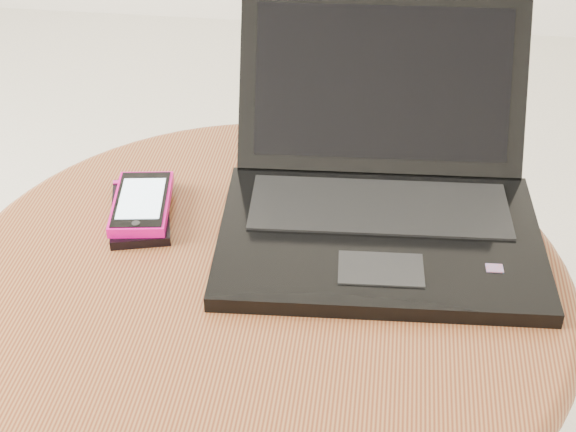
# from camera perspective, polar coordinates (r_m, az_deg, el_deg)

# --- Properties ---
(table) EXTENTS (0.67, 0.67, 0.53)m
(table) POSITION_cam_1_polar(r_m,az_deg,el_deg) (0.99, -1.79, -8.99)
(table) COLOR #652C13
(table) RESTS_ON ground
(laptop) EXTENTS (0.37, 0.37, 0.21)m
(laptop) POSITION_cam_1_polar(r_m,az_deg,el_deg) (0.97, 6.17, 1.66)
(laptop) COLOR black
(laptop) RESTS_ON table
(phone_black) EXTENTS (0.10, 0.14, 0.01)m
(phone_black) POSITION_cam_1_polar(r_m,az_deg,el_deg) (1.00, -9.79, 0.30)
(phone_black) COLOR black
(phone_black) RESTS_ON table
(phone_pink) EXTENTS (0.08, 0.13, 0.01)m
(phone_pink) POSITION_cam_1_polar(r_m,az_deg,el_deg) (1.00, -9.73, 0.86)
(phone_pink) COLOR #D60679
(phone_pink) RESTS_ON phone_black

